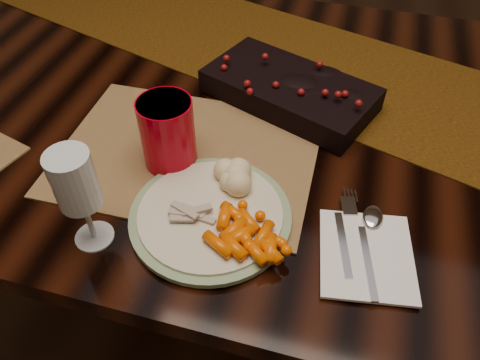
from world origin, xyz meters
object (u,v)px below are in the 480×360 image
(wine_glass, at_px, (82,200))
(turkey_shreds, at_px, (189,212))
(baby_carrots, at_px, (245,234))
(mashed_potatoes, at_px, (235,176))
(dining_table, at_px, (274,224))
(napkin, at_px, (366,255))
(dinner_plate, at_px, (210,215))
(red_cup, at_px, (168,133))
(centerpiece, at_px, (290,87))
(placemat_main, at_px, (187,154))

(wine_glass, bearing_deg, turkey_shreds, 26.82)
(baby_carrots, height_order, mashed_potatoes, mashed_potatoes)
(dining_table, xyz_separation_m, napkin, (0.19, -0.32, 0.38))
(mashed_potatoes, bearing_deg, turkey_shreds, -123.43)
(dinner_plate, relative_size, turkey_shreds, 3.56)
(dining_table, height_order, turkey_shreds, turkey_shreds)
(dinner_plate, relative_size, red_cup, 2.02)
(centerpiece, xyz_separation_m, wine_glass, (-0.22, -0.42, 0.05))
(placemat_main, relative_size, turkey_shreds, 6.33)
(placemat_main, distance_m, baby_carrots, 0.23)
(centerpiece, height_order, wine_glass, wine_glass)
(dining_table, distance_m, napkin, 0.53)
(dining_table, distance_m, turkey_shreds, 0.53)
(dining_table, height_order, centerpiece, centerpiece)
(red_cup, bearing_deg, napkin, -18.04)
(placemat_main, xyz_separation_m, napkin, (0.33, -0.14, 0.00))
(napkin, bearing_deg, red_cup, 153.06)
(turkey_shreds, bearing_deg, dining_table, 75.60)
(baby_carrots, relative_size, turkey_shreds, 1.54)
(turkey_shreds, bearing_deg, dinner_plate, 27.05)
(baby_carrots, relative_size, mashed_potatoes, 1.27)
(placemat_main, height_order, red_cup, red_cup)
(placemat_main, distance_m, wine_glass, 0.24)
(placemat_main, distance_m, turkey_shreds, 0.16)
(turkey_shreds, distance_m, napkin, 0.28)
(napkin, bearing_deg, centerpiece, 109.38)
(mashed_potatoes, relative_size, napkin, 0.55)
(placemat_main, relative_size, napkin, 2.90)
(mashed_potatoes, height_order, napkin, mashed_potatoes)
(dinner_plate, bearing_deg, red_cup, 135.25)
(centerpiece, relative_size, napkin, 2.12)
(centerpiece, height_order, turkey_shreds, centerpiece)
(mashed_potatoes, bearing_deg, dining_table, 82.62)
(dinner_plate, height_order, napkin, dinner_plate)
(dinner_plate, height_order, mashed_potatoes, mashed_potatoes)
(napkin, bearing_deg, wine_glass, -178.62)
(baby_carrots, height_order, turkey_shreds, baby_carrots)
(mashed_potatoes, xyz_separation_m, wine_glass, (-0.18, -0.15, 0.04))
(dinner_plate, distance_m, turkey_shreds, 0.04)
(mashed_potatoes, distance_m, red_cup, 0.14)
(centerpiece, distance_m, baby_carrots, 0.38)
(centerpiece, bearing_deg, napkin, -61.72)
(dining_table, xyz_separation_m, mashed_potatoes, (-0.03, -0.25, 0.42))
(mashed_potatoes, xyz_separation_m, red_cup, (-0.13, 0.04, 0.02))
(placemat_main, height_order, mashed_potatoes, mashed_potatoes)
(red_cup, bearing_deg, baby_carrots, -39.07)
(centerpiece, distance_m, red_cup, 0.29)
(napkin, bearing_deg, mashed_potatoes, 153.35)
(dinner_plate, distance_m, wine_glass, 0.20)
(centerpiece, relative_size, dinner_plate, 1.30)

